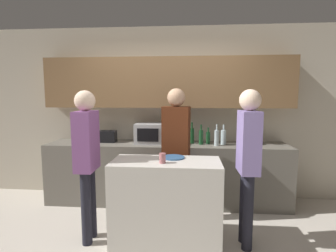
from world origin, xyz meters
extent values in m
cube|color=beige|center=(0.00, 1.74, 1.35)|extent=(6.40, 0.08, 2.70)
cube|color=olive|center=(0.00, 1.54, 1.83)|extent=(3.74, 0.32, 0.75)
cube|color=#6B665B|center=(0.00, 1.39, 0.46)|extent=(3.60, 0.62, 0.91)
cube|color=beige|center=(0.10, 0.28, 0.47)|extent=(1.18, 0.55, 0.93)
cube|color=#B7BABC|center=(-0.21, 1.43, 1.06)|extent=(0.52, 0.38, 0.30)
cube|color=black|center=(-0.26, 1.24, 1.06)|extent=(0.31, 0.01, 0.19)
cube|color=black|center=(-0.92, 1.43, 1.00)|extent=(0.26, 0.16, 0.18)
cube|color=black|center=(-0.97, 1.43, 1.10)|extent=(0.02, 0.11, 0.01)
cube|color=black|center=(-0.87, 1.43, 1.10)|extent=(0.02, 0.11, 0.01)
cylinder|color=#333D4C|center=(1.31, 1.43, 0.96)|extent=(0.14, 0.14, 0.10)
cylinder|color=#38662D|center=(1.31, 1.43, 1.10)|extent=(0.01, 0.01, 0.18)
sphere|color=#3D7A38|center=(1.31, 1.43, 1.24)|extent=(0.13, 0.13, 0.13)
cylinder|color=#194723|center=(0.38, 1.43, 1.03)|extent=(0.07, 0.07, 0.23)
cylinder|color=#194723|center=(0.38, 1.43, 1.19)|extent=(0.02, 0.02, 0.09)
cylinder|color=#194723|center=(0.51, 1.36, 1.02)|extent=(0.06, 0.06, 0.21)
cylinder|color=#194723|center=(0.51, 1.36, 1.17)|extent=(0.02, 0.02, 0.08)
cylinder|color=#194723|center=(0.62, 1.44, 1.00)|extent=(0.06, 0.06, 0.18)
cylinder|color=#194723|center=(0.62, 1.44, 1.13)|extent=(0.02, 0.02, 0.07)
cylinder|color=silver|center=(0.73, 1.29, 1.02)|extent=(0.06, 0.06, 0.22)
cylinder|color=silver|center=(0.73, 1.29, 1.18)|extent=(0.02, 0.02, 0.09)
cylinder|color=silver|center=(0.84, 1.39, 1.02)|extent=(0.08, 0.08, 0.21)
cylinder|color=silver|center=(0.84, 1.39, 1.17)|extent=(0.03, 0.03, 0.08)
cylinder|color=#2D5684|center=(0.16, 0.41, 0.94)|extent=(0.26, 0.26, 0.01)
cylinder|color=#AD6669|center=(0.07, 0.18, 0.99)|extent=(0.07, 0.07, 0.11)
cylinder|color=black|center=(0.97, 0.21, 0.41)|extent=(0.11, 0.11, 0.82)
cylinder|color=black|center=(0.96, 0.37, 0.41)|extent=(0.11, 0.11, 0.82)
cube|color=#806DAB|center=(0.96, 0.29, 1.15)|extent=(0.20, 0.34, 0.65)
sphere|color=beige|center=(0.96, 0.29, 1.59)|extent=(0.22, 0.22, 0.22)
cylinder|color=black|center=(0.25, 0.80, 0.42)|extent=(0.11, 0.11, 0.84)
cylinder|color=black|center=(0.10, 0.82, 0.42)|extent=(0.11, 0.11, 0.84)
cube|color=#4D220F|center=(0.18, 0.81, 1.17)|extent=(0.36, 0.24, 0.66)
sphere|color=tan|center=(0.18, 0.81, 1.61)|extent=(0.23, 0.23, 0.23)
cylinder|color=black|center=(-0.78, 0.33, 0.41)|extent=(0.11, 0.11, 0.82)
cylinder|color=black|center=(-0.77, 0.17, 0.41)|extent=(0.11, 0.11, 0.82)
cube|color=#874F8F|center=(-0.77, 0.25, 1.14)|extent=(0.20, 0.35, 0.65)
sphere|color=beige|center=(-0.77, 0.25, 1.58)|extent=(0.22, 0.22, 0.22)
camera|label=1|loc=(0.35, -2.48, 1.64)|focal=28.00mm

